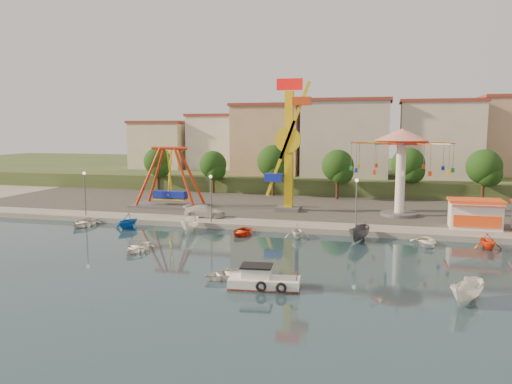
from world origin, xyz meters
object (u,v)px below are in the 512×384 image
(rowboat_a, at_px, (136,247))
(van, at_px, (205,211))
(pirate_ship_ride, at_px, (170,178))
(skiff, at_px, (467,292))
(cabin_motorboat, at_px, (263,282))
(wave_swinger, at_px, (401,152))
(kamikaze_tower, at_px, (290,148))

(rowboat_a, relative_size, van, 0.77)
(pirate_ship_ride, relative_size, skiff, 2.63)
(pirate_ship_ride, height_order, cabin_motorboat, pirate_ship_ride)
(van, bearing_deg, rowboat_a, 174.15)
(wave_swinger, relative_size, cabin_motorboat, 2.27)
(pirate_ship_ride, height_order, rowboat_a, pirate_ship_ride)
(pirate_ship_ride, bearing_deg, van, -40.84)
(kamikaze_tower, xyz_separation_m, wave_swinger, (13.36, -0.02, -0.38))
(wave_swinger, relative_size, skiff, 3.05)
(cabin_motorboat, bearing_deg, wave_swinger, 64.62)
(pirate_ship_ride, xyz_separation_m, rowboat_a, (6.12, -20.97, -4.01))
(wave_swinger, distance_m, rowboat_a, 32.67)
(cabin_motorboat, bearing_deg, pirate_ship_ride, 118.28)
(kamikaze_tower, height_order, rowboat_a, kamikaze_tower)
(kamikaze_tower, height_order, skiff, kamikaze_tower)
(kamikaze_tower, relative_size, rowboat_a, 4.41)
(wave_swinger, xyz_separation_m, rowboat_a, (-23.37, -21.46, -7.81))
(pirate_ship_ride, distance_m, wave_swinger, 29.74)
(rowboat_a, bearing_deg, skiff, -17.62)
(wave_swinger, xyz_separation_m, skiff, (3.60, -28.36, -7.46))
(cabin_motorboat, height_order, rowboat_a, cabin_motorboat)
(cabin_motorboat, height_order, skiff, cabin_motorboat)
(kamikaze_tower, bearing_deg, wave_swinger, -0.08)
(pirate_ship_ride, bearing_deg, rowboat_a, -73.72)
(van, bearing_deg, kamikaze_tower, -54.03)
(skiff, bearing_deg, van, 168.79)
(kamikaze_tower, relative_size, cabin_motorboat, 3.23)
(kamikaze_tower, bearing_deg, van, -142.61)
(van, bearing_deg, cabin_motorboat, -151.83)
(pirate_ship_ride, xyz_separation_m, van, (7.26, -6.28, -3.09))
(rowboat_a, xyz_separation_m, skiff, (26.97, -6.91, 0.35))
(wave_swinger, relative_size, van, 2.40)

